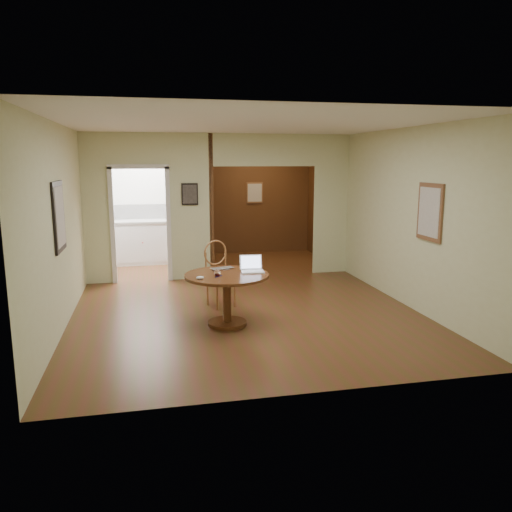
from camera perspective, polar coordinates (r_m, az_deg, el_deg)
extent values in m
plane|color=#4E3416|center=(7.24, -0.85, -6.89)|extent=(5.00, 5.00, 0.00)
plane|color=white|center=(6.91, -0.91, 14.96)|extent=(5.00, 5.00, 0.00)
plane|color=beige|center=(4.55, 5.32, -0.02)|extent=(5.00, 0.00, 5.00)
plane|color=beige|center=(6.91, -21.69, 2.98)|extent=(0.00, 5.00, 5.00)
plane|color=beige|center=(7.82, 17.43, 4.08)|extent=(0.00, 5.00, 5.00)
cube|color=beige|center=(9.34, -17.73, 5.08)|extent=(0.50, 2.70, 0.04)
cube|color=beige|center=(9.33, -7.55, 5.50)|extent=(0.80, 2.70, 0.04)
cube|color=beige|center=(9.93, 8.54, 5.79)|extent=(0.70, 2.70, 0.04)
plane|color=white|center=(11.29, -12.22, 6.26)|extent=(2.70, 0.00, 2.70)
plane|color=#402412|center=(12.05, -0.18, 6.78)|extent=(2.70, 0.00, 2.70)
cube|color=#402412|center=(10.60, -5.95, 6.17)|extent=(0.08, 2.50, 2.70)
cube|color=black|center=(6.89, -21.61, 4.22)|extent=(0.03, 0.70, 0.90)
cube|color=brown|center=(7.37, 19.27, 4.76)|extent=(0.03, 0.60, 0.80)
cube|color=black|center=(9.29, -7.58, 7.02)|extent=(0.30, 0.03, 0.40)
cube|color=beige|center=(12.02, -0.16, 7.25)|extent=(0.40, 0.03, 0.50)
cube|color=white|center=(11.30, -12.17, 4.99)|extent=(2.00, 0.02, 0.32)
cylinder|color=#5B3616|center=(6.88, -3.30, -7.65)|extent=(0.53, 0.53, 0.05)
cylinder|color=#5B3616|center=(6.78, -3.33, -5.03)|extent=(0.11, 0.11, 0.61)
cylinder|color=#5B3616|center=(6.70, -3.37, -2.23)|extent=(1.14, 1.14, 0.04)
cylinder|color=#A36939|center=(7.63, -4.04, -2.42)|extent=(0.55, 0.55, 0.03)
cylinder|color=#A36939|center=(7.49, -4.46, -4.49)|extent=(0.03, 0.03, 0.46)
cylinder|color=#A36939|center=(7.63, -2.46, -4.17)|extent=(0.03, 0.03, 0.46)
cylinder|color=#A36939|center=(7.74, -5.56, -3.99)|extent=(0.03, 0.03, 0.46)
cylinder|color=#A36939|center=(7.89, -3.60, -3.68)|extent=(0.03, 0.03, 0.46)
cylinder|color=#A36939|center=(7.64, -5.75, -0.95)|extent=(0.03, 0.03, 0.37)
cylinder|color=#A36939|center=(7.80, -3.51, -0.67)|extent=(0.03, 0.03, 0.37)
torus|color=#A36939|center=(7.70, -4.67, 0.39)|extent=(0.37, 0.17, 0.39)
cube|color=white|center=(6.80, -0.38, -1.79)|extent=(0.32, 0.24, 0.01)
cube|color=silver|center=(6.77, -0.34, -1.77)|extent=(0.27, 0.13, 0.00)
cube|color=white|center=(6.90, -0.60, -0.68)|extent=(0.31, 0.08, 0.20)
cube|color=#8B95B2|center=(6.89, -0.59, -0.70)|extent=(0.27, 0.06, 0.17)
imported|color=#B1B2B6|center=(6.94, -3.70, -1.50)|extent=(0.37, 0.30, 0.03)
ellipsoid|color=white|center=(6.42, -6.42, -2.48)|extent=(0.11, 0.06, 0.04)
cylinder|color=#0C1757|center=(6.55, -4.31, -2.34)|extent=(0.11, 0.11, 0.01)
cube|color=white|center=(11.10, -12.03, 1.51)|extent=(2.00, 0.55, 0.90)
cube|color=silver|center=(11.03, -12.13, 3.92)|extent=(2.06, 0.60, 0.04)
sphere|color=#B20C0C|center=(10.80, -12.83, 1.50)|extent=(0.03, 0.03, 0.03)
sphere|color=#B20C0C|center=(10.84, -7.53, 1.70)|extent=(0.03, 0.03, 0.03)
ellipsoid|color=beige|center=(11.05, -7.99, 4.85)|extent=(0.32, 0.29, 0.26)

